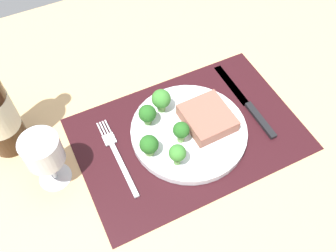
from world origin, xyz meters
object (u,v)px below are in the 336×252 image
object	(u,v)px
fork	(117,156)
knife	(249,105)
plate	(189,131)
wine_glass	(43,153)
steak	(207,117)

from	to	relation	value
fork	knife	world-z (taller)	knife
plate	knife	world-z (taller)	plate
knife	wine_glass	size ratio (longest dim) A/B	1.82
steak	knife	distance (cm)	11.34
knife	wine_glass	xyz separation A→B (cm)	(-43.00, 2.00, 8.38)
steak	fork	xyz separation A→B (cm)	(-19.57, 1.27, -2.74)
fork	wine_glass	world-z (taller)	wine_glass
fork	knife	xyz separation A→B (cm)	(30.58, -0.89, 0.05)
steak	fork	size ratio (longest dim) A/B	0.52
plate	fork	distance (cm)	15.46
plate	wine_glass	bearing A→B (deg)	174.81
steak	wine_glass	bearing A→B (deg)	175.75
fork	wine_glass	distance (cm)	15.05
plate	wine_glass	distance (cm)	29.01
steak	wine_glass	distance (cm)	32.58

